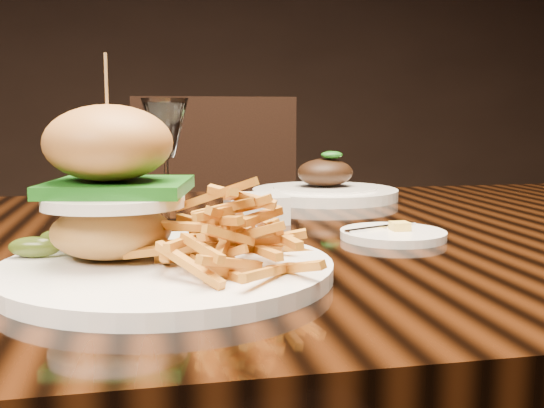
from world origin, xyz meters
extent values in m
plane|color=#4E362A|center=(0.00, 3.50, 1.40)|extent=(6.00, 0.00, 6.00)
cube|color=black|center=(0.00, 0.00, 0.73)|extent=(1.60, 0.90, 0.04)
cylinder|color=white|center=(-0.11, -0.21, 0.76)|extent=(0.31, 0.31, 0.01)
ellipsoid|color=olive|center=(-0.16, -0.18, 0.79)|extent=(0.11, 0.11, 0.05)
ellipsoid|color=silver|center=(-0.16, -0.20, 0.82)|extent=(0.13, 0.10, 0.01)
ellipsoid|color=orange|center=(-0.14, -0.22, 0.83)|extent=(0.02, 0.02, 0.01)
cube|color=#1D6D1B|center=(-0.16, -0.18, 0.83)|extent=(0.15, 0.14, 0.01)
ellipsoid|color=#975C29|center=(-0.16, -0.18, 0.87)|extent=(0.12, 0.12, 0.07)
cylinder|color=#A47E4C|center=(-0.16, -0.18, 0.91)|extent=(0.00, 0.00, 0.09)
ellipsoid|color=#2E3B10|center=(-0.23, -0.17, 0.78)|extent=(0.05, 0.03, 0.02)
ellipsoid|color=#2E3B10|center=(-0.21, -0.13, 0.78)|extent=(0.05, 0.04, 0.02)
cylinder|color=white|center=(0.17, -0.07, 0.76)|extent=(0.13, 0.13, 0.01)
cube|color=#F8CF50|center=(0.17, -0.07, 0.77)|extent=(0.02, 0.02, 0.01)
cube|color=silver|center=(0.16, -0.06, 0.76)|extent=(0.11, 0.05, 0.00)
cube|color=white|center=(0.02, 0.08, 0.77)|extent=(0.10, 0.10, 0.04)
cylinder|color=white|center=(-0.10, 0.08, 0.75)|extent=(0.06, 0.06, 0.00)
cylinder|color=white|center=(-0.10, 0.08, 0.80)|extent=(0.01, 0.01, 0.09)
cone|color=white|center=(-0.10, 0.08, 0.88)|extent=(0.06, 0.06, 0.08)
cylinder|color=white|center=(0.19, 0.30, 0.76)|extent=(0.26, 0.26, 0.02)
cylinder|color=white|center=(0.19, 0.30, 0.76)|extent=(0.19, 0.19, 0.02)
ellipsoid|color=black|center=(0.19, 0.30, 0.80)|extent=(0.10, 0.08, 0.05)
ellipsoid|color=#1D6D1B|center=(0.20, 0.29, 0.83)|extent=(0.04, 0.03, 0.01)
cube|color=black|center=(0.06, 0.80, 0.45)|extent=(0.48, 0.48, 0.06)
cube|color=black|center=(0.07, 1.01, 0.70)|extent=(0.46, 0.07, 0.50)
cylinder|color=black|center=(0.24, 0.60, 0.23)|extent=(0.04, 0.04, 0.45)
cylinder|color=black|center=(-0.12, 1.00, 0.23)|extent=(0.04, 0.04, 0.45)
cylinder|color=black|center=(0.26, 0.98, 0.23)|extent=(0.04, 0.04, 0.45)
camera|label=1|loc=(-0.13, -0.79, 0.90)|focal=42.00mm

